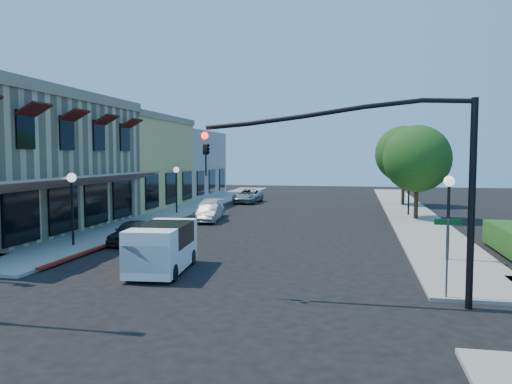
% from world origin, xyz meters
% --- Properties ---
extents(ground, '(120.00, 120.00, 0.00)m').
position_xyz_m(ground, '(0.00, 0.00, 0.00)').
color(ground, black).
rests_on(ground, ground).
extents(sidewalk_left, '(3.50, 50.00, 0.12)m').
position_xyz_m(sidewalk_left, '(-8.75, 27.00, 0.06)').
color(sidewalk_left, gray).
rests_on(sidewalk_left, ground).
extents(sidewalk_right, '(3.50, 50.00, 0.12)m').
position_xyz_m(sidewalk_right, '(8.75, 27.00, 0.06)').
color(sidewalk_right, gray).
rests_on(sidewalk_right, ground).
extents(curb_red_strip, '(0.25, 10.00, 0.06)m').
position_xyz_m(curb_red_strip, '(-6.90, 8.00, 0.00)').
color(curb_red_strip, maroon).
rests_on(curb_red_strip, ground).
extents(yellow_stucco_building, '(10.00, 12.00, 7.60)m').
position_xyz_m(yellow_stucco_building, '(-15.50, 26.00, 3.80)').
color(yellow_stucco_building, '#E1C965').
rests_on(yellow_stucco_building, ground).
extents(pink_stucco_building, '(10.00, 12.00, 7.00)m').
position_xyz_m(pink_stucco_building, '(-15.50, 38.00, 3.50)').
color(pink_stucco_building, '#C19D92').
rests_on(pink_stucco_building, ground).
extents(street_tree_a, '(4.56, 4.56, 6.48)m').
position_xyz_m(street_tree_a, '(8.80, 22.00, 4.19)').
color(street_tree_a, black).
rests_on(street_tree_a, ground).
extents(street_tree_b, '(4.94, 4.94, 7.02)m').
position_xyz_m(street_tree_b, '(8.80, 32.00, 4.54)').
color(street_tree_b, black).
rests_on(street_tree_b, ground).
extents(signal_mast_arm, '(8.01, 0.39, 6.00)m').
position_xyz_m(signal_mast_arm, '(5.86, 1.50, 4.09)').
color(signal_mast_arm, black).
rests_on(signal_mast_arm, ground).
extents(street_name_sign, '(0.80, 0.06, 2.50)m').
position_xyz_m(street_name_sign, '(7.50, 2.20, 1.70)').
color(street_name_sign, '#595B5E').
rests_on(street_name_sign, ground).
extents(lamppost_left_near, '(0.44, 0.44, 3.57)m').
position_xyz_m(lamppost_left_near, '(-8.50, 8.00, 2.74)').
color(lamppost_left_near, black).
rests_on(lamppost_left_near, ground).
extents(lamppost_left_far, '(0.44, 0.44, 3.57)m').
position_xyz_m(lamppost_left_far, '(-8.50, 22.00, 2.74)').
color(lamppost_left_far, black).
rests_on(lamppost_left_far, ground).
extents(lamppost_right_near, '(0.44, 0.44, 3.57)m').
position_xyz_m(lamppost_right_near, '(8.50, 8.00, 2.74)').
color(lamppost_right_near, black).
rests_on(lamppost_right_near, ground).
extents(lamppost_right_far, '(0.44, 0.44, 3.57)m').
position_xyz_m(lamppost_right_far, '(8.50, 24.00, 2.74)').
color(lamppost_right_far, black).
rests_on(lamppost_right_far, ground).
extents(white_van, '(2.13, 4.20, 1.80)m').
position_xyz_m(white_van, '(-2.36, 4.03, 1.04)').
color(white_van, white).
rests_on(white_van, ground).
extents(parked_car_a, '(1.40, 3.43, 1.17)m').
position_xyz_m(parked_car_a, '(-6.20, 9.52, 0.58)').
color(parked_car_a, black).
rests_on(parked_car_a, ground).
extents(parked_car_b, '(1.65, 3.64, 1.16)m').
position_xyz_m(parked_car_b, '(-4.80, 18.19, 0.58)').
color(parked_car_b, '#A1A3A6').
rests_on(parked_car_b, ground).
extents(parked_car_c, '(2.30, 4.56, 1.27)m').
position_xyz_m(parked_car_c, '(-5.33, 20.00, 0.63)').
color(parked_car_c, silver).
rests_on(parked_car_c, ground).
extents(parked_car_d, '(2.26, 4.73, 1.30)m').
position_xyz_m(parked_car_d, '(-5.20, 32.00, 0.65)').
color(parked_car_d, '#96989A').
rests_on(parked_car_d, ground).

